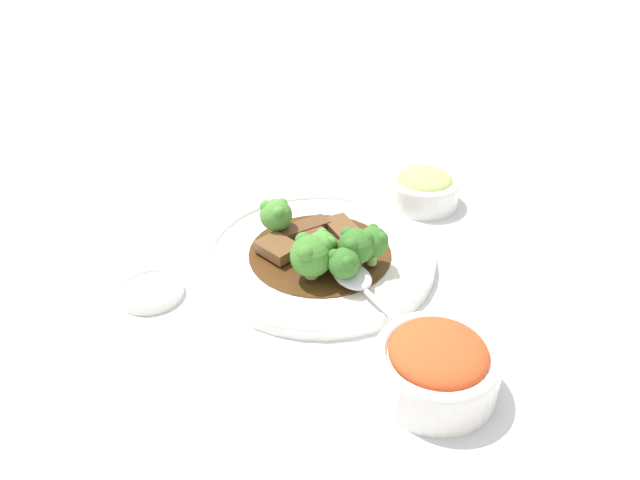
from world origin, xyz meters
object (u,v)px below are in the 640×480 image
object	(u,v)px
broccoli_floret_1	(322,247)
serving_spoon	(361,284)
beef_strip_2	(278,248)
side_bowl_appetizer	(424,188)
beef_strip_0	(345,231)
beef_strip_4	(322,243)
broccoli_floret_2	(355,247)
broccoli_floret_5	(311,255)
beef_strip_1	(359,248)
broccoli_floret_0	(344,263)
main_plate	(320,256)
side_bowl_kimchi	(436,365)
broccoli_floret_4	(373,242)
broccoli_floret_3	(276,214)
sauce_dish	(151,290)
beef_strip_3	(302,228)

from	to	relation	value
broccoli_floret_1	serving_spoon	world-z (taller)	broccoli_floret_1
beef_strip_2	side_bowl_appetizer	world-z (taller)	side_bowl_appetizer
beef_strip_0	beef_strip_4	size ratio (longest dim) A/B	1.12
broccoli_floret_2	broccoli_floret_5	world-z (taller)	same
beef_strip_1	broccoli_floret_2	distance (m)	0.05
broccoli_floret_0	broccoli_floret_2	world-z (taller)	broccoli_floret_2
beef_strip_1	broccoli_floret_2	xyz separation A→B (m)	(-0.03, -0.02, 0.03)
beef_strip_4	broccoli_floret_2	bearing A→B (deg)	-100.73
beef_strip_2	serving_spoon	bearing A→B (deg)	-83.28
serving_spoon	beef_strip_1	bearing A→B (deg)	41.25
beef_strip_2	main_plate	bearing A→B (deg)	-41.00
main_plate	beef_strip_1	xyz separation A→B (m)	(0.03, -0.04, 0.01)
broccoli_floret_1	broccoli_floret_5	size ratio (longest dim) A/B	0.81
main_plate	side_bowl_kimchi	xyz separation A→B (m)	(-0.08, -0.22, 0.02)
broccoli_floret_0	broccoli_floret_4	xyz separation A→B (m)	(0.05, -0.00, 0.00)
side_bowl_appetizer	broccoli_floret_4	bearing A→B (deg)	-163.96
beef_strip_4	broccoli_floret_0	world-z (taller)	broccoli_floret_0
beef_strip_0	broccoli_floret_3	world-z (taller)	broccoli_floret_3
beef_strip_1	side_bowl_appetizer	distance (m)	0.18
broccoli_floret_2	sauce_dish	distance (m)	0.24
sauce_dish	side_bowl_kimchi	bearing A→B (deg)	-72.48
broccoli_floret_0	sauce_dish	distance (m)	0.23
broccoli_floret_0	broccoli_floret_3	size ratio (longest dim) A/B	0.93
side_bowl_kimchi	broccoli_floret_4	bearing A→B (deg)	57.63
beef_strip_3	side_bowl_kimchi	bearing A→B (deg)	-109.24
broccoli_floret_2	broccoli_floret_3	world-z (taller)	broccoli_floret_2
beef_strip_3	sauce_dish	world-z (taller)	beef_strip_3
broccoli_floret_0	broccoli_floret_3	bearing A→B (deg)	81.48
beef_strip_3	broccoli_floret_1	world-z (taller)	broccoli_floret_1
broccoli_floret_3	side_bowl_appetizer	world-z (taller)	broccoli_floret_3
beef_strip_4	serving_spoon	distance (m)	0.10
broccoli_floret_4	side_bowl_appetizer	world-z (taller)	broccoli_floret_4
beef_strip_0	sauce_dish	size ratio (longest dim) A/B	1.04
main_plate	broccoli_floret_5	size ratio (longest dim) A/B	5.36
beef_strip_3	side_bowl_appetizer	distance (m)	0.20
main_plate	beef_strip_3	bearing A→B (deg)	71.85
beef_strip_0	broccoli_floret_2	size ratio (longest dim) A/B	1.47
broccoli_floret_5	side_bowl_kimchi	distance (m)	0.20
broccoli_floret_2	serving_spoon	size ratio (longest dim) A/B	0.27
main_plate	broccoli_floret_3	bearing A→B (deg)	98.92
beef_strip_0	broccoli_floret_4	bearing A→B (deg)	-112.45
broccoli_floret_3	broccoli_floret_0	bearing A→B (deg)	-98.52
sauce_dish	side_bowl_appetizer	bearing A→B (deg)	-16.13
beef_strip_0	broccoli_floret_4	world-z (taller)	broccoli_floret_4
side_bowl_kimchi	broccoli_floret_3	bearing A→B (deg)	76.68
beef_strip_3	beef_strip_2	bearing A→B (deg)	-168.37
beef_strip_4	broccoli_floret_1	world-z (taller)	broccoli_floret_1
serving_spoon	sauce_dish	distance (m)	0.24
broccoli_floret_0	broccoli_floret_4	bearing A→B (deg)	-0.75
broccoli_floret_0	broccoli_floret_4	distance (m)	0.05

